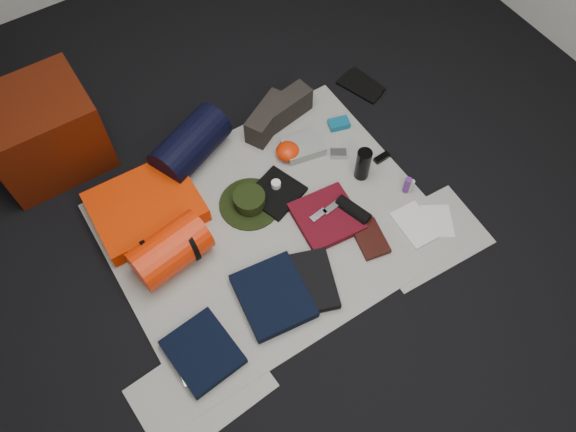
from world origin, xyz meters
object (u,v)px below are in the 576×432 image
sleeping_pad (146,207)px  compact_camera (338,154)px  navy_duffel (190,145)px  paperback_book (370,239)px  red_cabinet (43,132)px  water_bottle (363,164)px  stuff_sack (170,250)px

sleeping_pad → compact_camera: size_ratio=6.14×
navy_duffel → paperback_book: size_ratio=2.08×
red_cabinet → sleeping_pad: red_cabinet is taller
sleeping_pad → red_cabinet: bearing=114.6°
navy_duffel → water_bottle: size_ratio=2.19×
navy_duffel → sleeping_pad: bearing=-175.9°
stuff_sack → water_bottle: 1.11m
sleeping_pad → compact_camera: bearing=-12.8°
paperback_book → red_cabinet: bearing=142.3°
navy_duffel → paperback_book: (0.52, -0.96, -0.10)m
stuff_sack → sleeping_pad: bearing=88.1°
stuff_sack → navy_duffel: navy_duffel is taller
sleeping_pad → paperback_book: size_ratio=2.53×
red_cabinet → stuff_sack: red_cabinet is taller
sleeping_pad → water_bottle: 1.17m
paperback_book → water_bottle: bearing=71.9°
water_bottle → paperback_book: size_ratio=0.95×
navy_duffel → compact_camera: size_ratio=5.04×
sleeping_pad → stuff_sack: size_ratio=1.41×
stuff_sack → compact_camera: stuff_sack is taller
sleeping_pad → navy_duffel: (0.37, 0.19, 0.07)m
red_cabinet → paperback_book: red_cabinet is taller
paperback_book → stuff_sack: bearing=165.8°
sleeping_pad → paperback_book: 1.18m
stuff_sack → navy_duffel: 0.64m
navy_duffel → compact_camera: bearing=-54.6°
sleeping_pad → water_bottle: bearing=-20.9°
water_bottle → compact_camera: water_bottle is taller
stuff_sack → navy_duffel: size_ratio=0.86×
stuff_sack → paperback_book: 1.01m
compact_camera → paperback_book: size_ratio=0.41×
sleeping_pad → navy_duffel: navy_duffel is taller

